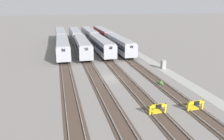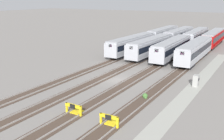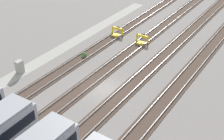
{
  "view_description": "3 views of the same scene",
  "coord_description": "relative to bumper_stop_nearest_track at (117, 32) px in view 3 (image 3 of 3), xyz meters",
  "views": [
    {
      "loc": [
        -32.39,
        7.83,
        11.64
      ],
      "look_at": [
        -1.4,
        0.0,
        1.8
      ],
      "focal_mm": 35.0,
      "sensor_mm": 36.0,
      "label": 1
    },
    {
      "loc": [
        -32.25,
        -18.53,
        11.74
      ],
      "look_at": [
        -1.4,
        0.0,
        1.8
      ],
      "focal_mm": 42.0,
      "sensor_mm": 36.0,
      "label": 2
    },
    {
      "loc": [
        23.99,
        16.83,
        20.42
      ],
      "look_at": [
        -1.4,
        0.0,
        1.8
      ],
      "focal_mm": 50.0,
      "sensor_mm": 36.0,
      "label": 3
    }
  ],
  "objects": [
    {
      "name": "rail_track_middle",
      "position": [
        12.89,
        8.96,
        -0.47
      ],
      "size": [
        90.0,
        2.24,
        0.21
      ],
      "color": "#47382D",
      "rests_on": "ground"
    },
    {
      "name": "ground_plane",
      "position": [
        12.89,
        6.72,
        -0.51
      ],
      "size": [
        400.0,
        400.0,
        0.0
      ],
      "primitive_type": "plane",
      "color": "gray"
    },
    {
      "name": "rail_track_nearest",
      "position": [
        12.89,
        -0.01,
        -0.47
      ],
      "size": [
        90.0,
        2.23,
        0.21
      ],
      "color": "#47382D",
      "rests_on": "ground"
    },
    {
      "name": "bumper_stop_near_inner_track",
      "position": [
        0.27,
        4.48,
        0.0
      ],
      "size": [
        1.35,
        2.0,
        1.22
      ],
      "color": "yellow",
      "rests_on": "ground"
    },
    {
      "name": "rail_track_far_inner",
      "position": [
        12.89,
        13.45,
        -0.47
      ],
      "size": [
        90.0,
        2.23,
        0.21
      ],
      "color": "#47382D",
      "rests_on": "ground"
    },
    {
      "name": "bumper_stop_nearest_track",
      "position": [
        0.0,
        0.0,
        0.0
      ],
      "size": [
        1.36,
        2.01,
        1.22
      ],
      "color": "yellow",
      "rests_on": "ground"
    },
    {
      "name": "service_walkway",
      "position": [
        12.89,
        -4.04,
        -0.51
      ],
      "size": [
        54.0,
        2.0,
        0.01
      ],
      "primitive_type": "cube",
      "color": "#9E9E93",
      "rests_on": "ground"
    },
    {
      "name": "electrical_cabinet",
      "position": [
        15.75,
        -4.11,
        0.29
      ],
      "size": [
        0.9,
        0.73,
        1.6
      ],
      "color": "#9E9E99",
      "rests_on": "ground"
    },
    {
      "name": "rail_track_near_inner",
      "position": [
        12.89,
        4.48,
        -0.47
      ],
      "size": [
        90.0,
        2.24,
        0.21
      ],
      "color": "#47382D",
      "rests_on": "ground"
    },
    {
      "name": "weed_clump",
      "position": [
        8.24,
        0.07,
        -0.27
      ],
      "size": [
        0.92,
        0.7,
        0.64
      ],
      "color": "#427033",
      "rests_on": "ground"
    }
  ]
}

